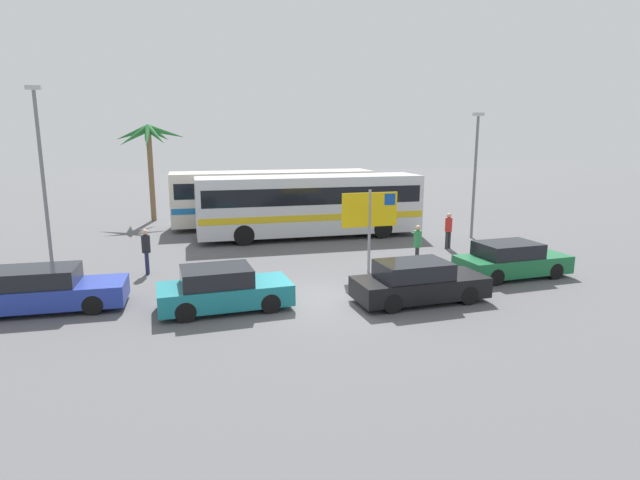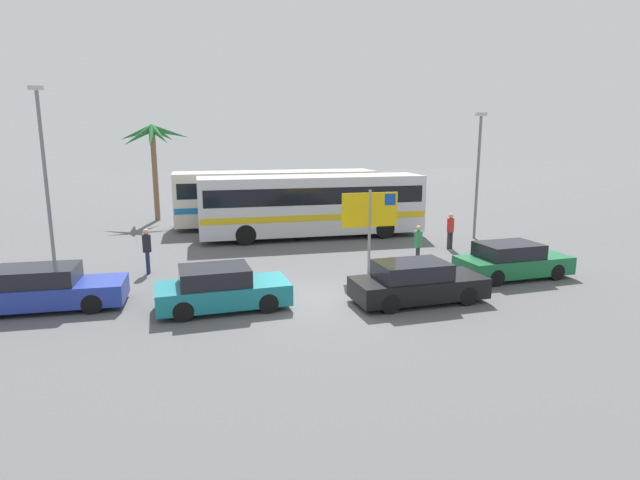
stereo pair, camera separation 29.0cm
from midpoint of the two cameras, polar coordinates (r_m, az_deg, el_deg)
The scene contains 14 objects.
ground at distance 16.71m, azimuth -0.36°, elevation -6.64°, with size 120.00×120.00×0.00m, color #565659.
bus_front_coach at distance 26.56m, azimuth -1.45°, elevation 4.11°, with size 11.46×2.69×3.17m.
bus_rear_coach at distance 30.01m, azimuth -5.49°, elevation 4.92°, with size 11.46×2.69×3.17m.
ferry_sign at distance 19.58m, azimuth 5.23°, elevation 3.01°, with size 2.20×0.11×3.20m.
car_black at distance 16.63m, azimuth 10.31°, elevation -4.64°, with size 4.31×1.90×1.32m.
car_green at distance 20.42m, azimuth 20.02°, elevation -2.13°, with size 4.29×2.00×1.32m.
car_blue at distance 17.72m, azimuth -28.64°, elevation -4.88°, with size 4.55×1.78×1.32m.
car_teal at distance 15.96m, azimuth -11.23°, elevation -5.36°, with size 4.06×2.00×1.32m.
pedestrian_by_bus at distance 24.62m, azimuth 13.71°, elevation 1.32°, with size 0.32×0.32×1.68m.
pedestrian_near_sign at distance 20.91m, azimuth 10.35°, elevation -0.27°, with size 0.32×0.32×1.70m.
pedestrian_crossing_lot at distance 20.61m, azimuth -19.07°, elevation -0.82°, with size 0.32×0.32×1.74m.
lamp_post_left_side at distance 23.16m, azimuth -28.71°, elevation 6.78°, with size 0.56×0.20×7.07m.
lamp_post_right_side at distance 27.33m, azimuth 16.50°, elevation 7.41°, with size 0.56×0.20×6.30m.
palm_tree_seaside at distance 33.33m, azimuth -18.62°, elevation 10.28°, with size 4.25×4.12×5.85m.
Camera 1 is at (-4.03, -15.36, 5.21)m, focal length 28.92 mm.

